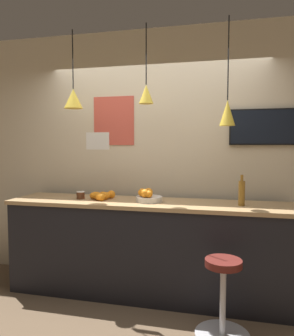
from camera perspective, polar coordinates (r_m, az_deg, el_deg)
name	(u,v)px	position (r m, az deg, el deg)	size (l,w,h in m)	color
ground_plane	(131,324)	(3.22, -2.75, -25.47)	(14.00, 14.00, 0.00)	brown
back_wall	(156,157)	(3.80, 1.52, 1.97)	(8.00, 0.06, 2.90)	beige
service_counter	(147,248)	(3.55, 0.00, -13.78)	(2.95, 0.64, 1.00)	black
bar_stool	(223,293)	(2.96, 13.09, -20.51)	(0.46, 0.46, 0.65)	#B7B7BC
fruit_bowl	(148,196)	(3.40, 0.17, -4.98)	(0.28, 0.28, 0.14)	beige
orange_pile	(102,196)	(3.57, -7.80, -4.82)	(0.26, 0.27, 0.09)	orange
juice_bottle	(242,193)	(3.31, 16.16, -4.13)	(0.06, 0.06, 0.30)	olive
spread_jar	(81,195)	(3.66, -11.48, -4.65)	(0.09, 0.09, 0.08)	#562D19
pendant_lamp_left	(73,98)	(3.65, -12.70, 11.76)	(0.20, 0.20, 0.82)	black
pendant_lamp_middle	(146,93)	(3.38, -0.14, 12.85)	(0.15, 0.15, 0.80)	black
pendant_lamp_right	(227,112)	(3.26, 13.83, 9.44)	(0.15, 0.15, 1.03)	black
mounted_tv	(266,127)	(3.69, 20.02, 6.73)	(0.75, 0.04, 0.38)	black
hanging_menu_board	(98,141)	(3.29, -8.60, 4.68)	(0.24, 0.01, 0.17)	white
wall_poster	(114,121)	(3.91, -5.82, 8.16)	(0.49, 0.01, 0.57)	#C64C3D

